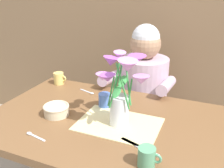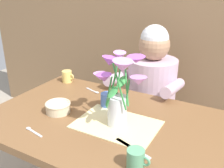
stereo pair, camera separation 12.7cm
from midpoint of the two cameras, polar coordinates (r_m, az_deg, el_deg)
wood_panel_backdrop at (r=2.13m, az=8.52°, el=17.96°), size 4.00×0.10×2.50m
dining_table at (r=1.37m, az=-4.66°, el=-11.42°), size 1.20×0.80×0.74m
seated_person at (r=1.89m, az=4.94°, el=-4.12°), size 0.45×0.47×1.14m
striped_placemat at (r=1.27m, az=-1.40°, el=-9.06°), size 0.40×0.28×0.00m
flower_vase at (r=1.17m, az=-1.03°, el=-0.99°), size 0.26×0.26×0.36m
ceramic_bowl at (r=1.38m, az=-14.97°, el=-5.67°), size 0.14×0.14×0.06m
dinner_knife at (r=1.11m, az=2.82°, el=-14.00°), size 0.19×0.08×0.00m
tea_cup at (r=1.42m, az=-4.15°, el=-3.71°), size 0.09×0.07×0.08m
coffee_cup at (r=1.78m, az=-13.81°, el=1.21°), size 0.09×0.07×0.08m
ceramic_mug at (r=1.00m, az=4.13°, el=-16.13°), size 0.09×0.07×0.08m
spoon_0 at (r=1.26m, az=-20.16°, el=-10.80°), size 0.12×0.04×0.01m
spoon_1 at (r=1.62m, az=-7.42°, el=-1.89°), size 0.12×0.05×0.01m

